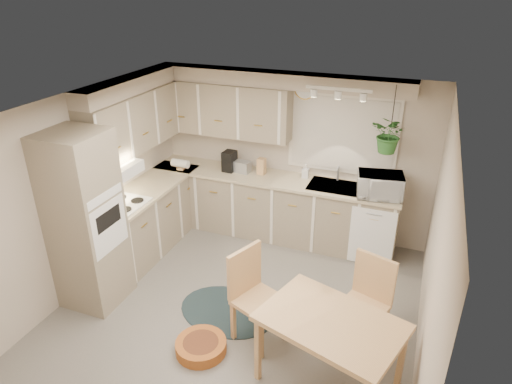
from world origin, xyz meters
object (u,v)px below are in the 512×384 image
chair_back (362,306)px  braided_rug (227,311)px  dining_table (329,353)px  pet_bed (201,346)px  microwave (380,183)px  chair_left (260,299)px

chair_back → braided_rug: bearing=19.8°
dining_table → braided_rug: 1.50m
chair_back → braided_rug: size_ratio=0.87×
pet_bed → microwave: 3.00m
chair_left → chair_back: bearing=128.6°
braided_rug → microwave: (1.40, 1.76, 1.13)m
pet_bed → dining_table: bearing=2.3°
chair_back → braided_rug: (-1.52, -0.03, -0.50)m
chair_back → microwave: size_ratio=1.75×
braided_rug → pet_bed: size_ratio=2.17×
dining_table → microwave: (0.09, 2.38, 0.75)m
dining_table → braided_rug: dining_table is taller
braided_rug → dining_table: bearing=-25.0°
chair_back → pet_bed: bearing=43.4°
dining_table → chair_back: 0.68m
dining_table → chair_left: (-0.81, 0.35, 0.13)m
chair_back → braided_rug: 1.59m
chair_left → chair_back: (1.01, 0.29, -0.02)m
dining_table → chair_back: bearing=72.8°
dining_table → chair_left: bearing=156.8°
microwave → chair_left: bearing=-124.7°
dining_table → braided_rug: (-1.32, 0.62, -0.38)m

